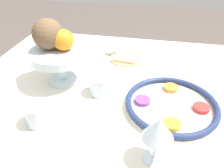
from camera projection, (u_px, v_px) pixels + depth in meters
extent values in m
cube|color=silver|center=(132.00, 148.00, 1.07)|extent=(1.34, 0.92, 0.75)
cylinder|color=silver|center=(171.00, 107.00, 0.74)|extent=(0.31, 0.31, 0.01)
torus|color=navy|center=(171.00, 104.00, 0.73)|extent=(0.31, 0.31, 0.02)
cylinder|color=#844299|center=(143.00, 101.00, 0.75)|extent=(0.05, 0.05, 0.01)
cylinder|color=gold|center=(172.00, 124.00, 0.65)|extent=(0.05, 0.05, 0.01)
cylinder|color=red|center=(201.00, 108.00, 0.72)|extent=(0.05, 0.05, 0.01)
cylinder|color=orange|center=(171.00, 88.00, 0.81)|extent=(0.05, 0.05, 0.01)
cylinder|color=silver|center=(154.00, 158.00, 0.58)|extent=(0.06, 0.06, 0.00)
cylinder|color=silver|center=(155.00, 148.00, 0.55)|extent=(0.01, 0.01, 0.08)
cone|color=silver|center=(159.00, 129.00, 0.51)|extent=(0.08, 0.08, 0.06)
cylinder|color=silver|center=(63.00, 79.00, 0.88)|extent=(0.12, 0.12, 0.01)
cylinder|color=silver|center=(61.00, 68.00, 0.85)|extent=(0.03, 0.03, 0.09)
cylinder|color=silver|center=(59.00, 54.00, 0.82)|extent=(0.22, 0.22, 0.03)
sphere|color=orange|center=(63.00, 40.00, 0.79)|extent=(0.08, 0.08, 0.08)
sphere|color=brown|center=(48.00, 34.00, 0.79)|extent=(0.11, 0.11, 0.11)
cylinder|color=tan|center=(126.00, 59.00, 1.03)|extent=(0.15, 0.15, 0.01)
cube|color=#D1B784|center=(126.00, 57.00, 1.02)|extent=(0.11, 0.11, 0.01)
cylinder|color=white|center=(124.00, 49.00, 1.07)|extent=(0.16, 0.09, 0.04)
cylinder|color=silver|center=(100.00, 85.00, 0.79)|extent=(0.08, 0.08, 0.07)
cylinder|color=silver|center=(38.00, 114.00, 0.67)|extent=(0.08, 0.08, 0.07)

